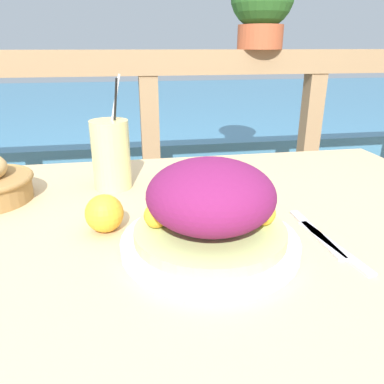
% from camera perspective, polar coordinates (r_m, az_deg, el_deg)
% --- Properties ---
extents(patio_table, '(1.29, 0.91, 0.72)m').
position_cam_1_polar(patio_table, '(0.72, -1.10, -11.26)').
color(patio_table, tan).
rests_on(patio_table, ground_plane).
extents(railing_fence, '(2.80, 0.08, 1.01)m').
position_cam_1_polar(railing_fence, '(1.51, -6.40, 8.85)').
color(railing_fence, '#937551').
rests_on(railing_fence, ground_plane).
extents(sea_backdrop, '(12.00, 4.00, 0.52)m').
position_cam_1_polar(sea_backdrop, '(4.05, -8.71, 10.26)').
color(sea_backdrop, teal).
rests_on(sea_backdrop, ground_plane).
extents(salad_plate, '(0.29, 0.29, 0.15)m').
position_cam_1_polar(salad_plate, '(0.59, 2.83, -3.05)').
color(salad_plate, white).
rests_on(salad_plate, patio_table).
extents(drink_glass, '(0.09, 0.09, 0.25)m').
position_cam_1_polar(drink_glass, '(0.87, -12.23, 5.59)').
color(drink_glass, '#DBCC7F').
rests_on(drink_glass, patio_table).
extents(potted_plant, '(0.24, 0.24, 0.31)m').
position_cam_1_polar(potted_plant, '(1.57, 10.65, 26.57)').
color(potted_plant, '#A34C2D').
rests_on(potted_plant, railing_fence).
extents(fork, '(0.02, 0.18, 0.00)m').
position_cam_1_polar(fork, '(0.69, 18.28, -5.93)').
color(fork, silver).
rests_on(fork, patio_table).
extents(knife, '(0.04, 0.18, 0.00)m').
position_cam_1_polar(knife, '(0.66, 20.64, -7.69)').
color(knife, silver).
rests_on(knife, patio_table).
extents(orange_near_basket, '(0.07, 0.07, 0.07)m').
position_cam_1_polar(orange_near_basket, '(0.67, -13.20, -3.18)').
color(orange_near_basket, '#F9A328').
rests_on(orange_near_basket, patio_table).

